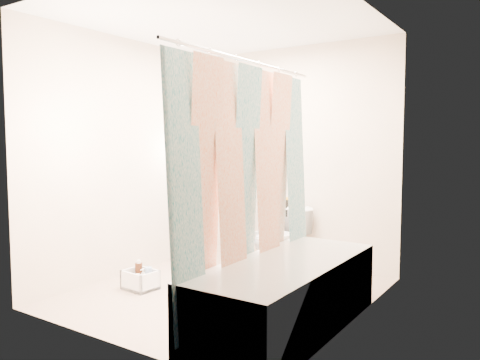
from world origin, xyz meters
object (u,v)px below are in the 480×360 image
Objects in this scene: toilet at (280,239)px; cleaning_caddy at (141,281)px; bathtub at (286,293)px; plumber at (233,191)px.

toilet is 1.53m from cleaning_caddy.
bathtub is 1.75m from plumber.
cleaning_caddy is at bearing -102.88° from toilet.
cleaning_caddy is (-0.32, -1.04, -0.76)m from plumber.
bathtub is at bearing 3.49° from plumber.
bathtub is at bearing -43.34° from toilet.
toilet is (-0.81, 1.38, 0.06)m from bathtub.
toilet is at bearing 79.18° from plumber.
bathtub reaches higher than cleaning_caddy.
toilet reaches higher than cleaning_caddy.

